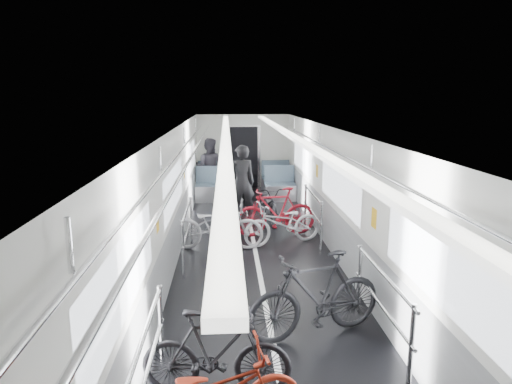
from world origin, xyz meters
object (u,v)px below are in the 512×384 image
Objects in this scene: bike_right_mid at (283,223)px; person_standing at (241,183)px; person_seated at (209,167)px; bike_right_far at (276,212)px; bike_aisle at (269,203)px; bike_left_far at (217,225)px; bike_left_mid at (216,353)px; bike_right_near at (316,295)px.

person_standing is at bearing -177.39° from bike_right_mid.
bike_right_mid is 5.04m from person_seated.
bike_aisle is at bearing 174.45° from bike_right_far.
person_standing is (0.56, 2.16, 0.44)m from bike_left_far.
bike_aisle is (-0.12, 1.86, -0.01)m from bike_right_mid.
bike_right_near is at bearing -42.72° from bike_left_mid.
bike_aisle is at bearing -4.05° from bike_left_mid.
person_standing is at bearing 162.74° from bike_aisle.
person_standing reaches higher than bike_left_far.
bike_right_mid is 2.16m from person_standing.
person_seated reaches higher than bike_right_far.
bike_right_near is 5.52m from bike_aisle.
bike_right_near is 4.26m from bike_right_far.
bike_left_far is at bearing -100.49° from bike_right_mid.
person_standing reaches higher than bike_right_far.
bike_right_near is 8.56m from person_seated.
person_standing is at bearing 1.61° from bike_left_mid.
bike_aisle is at bearing -25.63° from bike_left_far.
bike_left_mid is at bearing 73.43° from person_standing.
bike_right_far is 1.58m from person_standing.
bike_left_far reaches higher than bike_right_mid.
bike_left_far is 3.70m from bike_right_near.
bike_right_mid is (1.34, 0.20, -0.04)m from bike_left_far.
bike_right_near reaches higher than bike_aisle.
bike_right_far is (-0.09, 0.60, 0.09)m from bike_right_mid.
bike_right_near is (1.30, -3.46, 0.07)m from bike_left_far.
bike_right_mid is (0.04, 3.66, -0.11)m from bike_right_near.
bike_left_far is 4.97m from person_seated.
bike_left_mid is at bearing 104.72° from person_seated.
person_seated is at bearing -166.42° from bike_right_far.
bike_left_mid is 1.63m from bike_right_near.
bike_aisle is 0.89× the size of person_standing.
bike_right_near is at bearing -19.63° from bike_right_mid.
bike_right_far is 1.27m from bike_aisle.
person_seated is (-1.57, 4.14, 0.35)m from bike_right_far.
person_seated is at bearing 8.61° from bike_left_far.
bike_right_far is (1.17, 5.34, 0.07)m from bike_left_mid.
bike_left_far is 1.04× the size of bike_right_far.
bike_left_far reaches higher than bike_left_mid.
bike_left_far is 1.00× the size of person_standing.
bike_right_mid is at bearing 99.17° from person_standing.
person_seated is at bearing 109.48° from bike_aisle.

